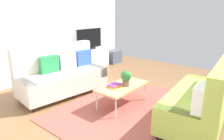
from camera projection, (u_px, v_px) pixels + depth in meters
ground_plane at (121, 107)px, 4.10m from camera, size 7.68×7.68×0.00m
wall_far at (36, 25)px, 5.40m from camera, size 6.40×0.12×2.90m
area_rug at (129, 109)px, 4.01m from camera, size 2.90×2.20×0.01m
couch_beige at (62, 75)px, 4.63m from camera, size 1.99×1.06×1.10m
couch_green at (203, 99)px, 3.40m from camera, size 1.97×1.02×1.10m
coffee_table at (123, 87)px, 4.06m from camera, size 1.10×0.56×0.42m
tv_console at (90, 59)px, 6.67m from camera, size 1.40×0.44×0.64m
tv at (89, 39)px, 6.48m from camera, size 1.00×0.20×0.64m
storage_trunk at (114, 57)px, 7.45m from camera, size 0.52×0.40×0.44m
potted_plant at (126, 77)px, 4.00m from camera, size 0.21×0.21×0.31m
table_book_0 at (114, 86)px, 3.99m from camera, size 0.28×0.23×0.03m
table_book_1 at (114, 85)px, 3.98m from camera, size 0.24×0.18×0.03m
vase_0 at (74, 49)px, 6.16m from camera, size 0.14×0.14×0.17m
bottle_0 at (81, 49)px, 6.25m from camera, size 0.06×0.06×0.14m
bottle_1 at (84, 48)px, 6.33m from camera, size 0.05×0.05×0.14m
bottle_2 at (86, 47)px, 6.40m from camera, size 0.06×0.06×0.21m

